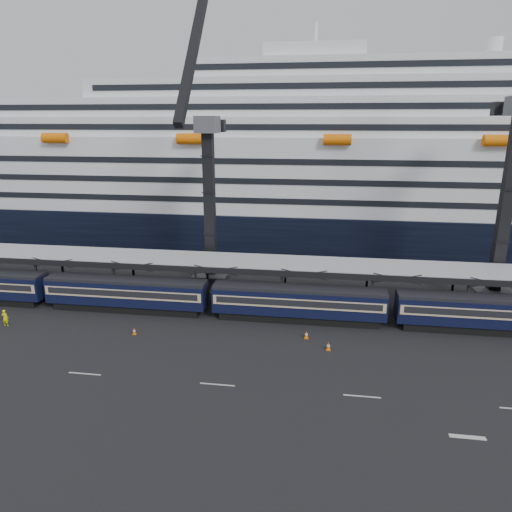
# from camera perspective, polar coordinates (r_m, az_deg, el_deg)

# --- Properties ---
(ground) EXTENTS (260.00, 260.00, 0.00)m
(ground) POSITION_cam_1_polar(r_m,az_deg,el_deg) (43.25, 15.41, -13.85)
(ground) COLOR black
(ground) RESTS_ON ground
(lane_markings) EXTENTS (111.00, 4.27, 0.02)m
(lane_markings) POSITION_cam_1_polar(r_m,az_deg,el_deg) (40.89, 28.25, -17.29)
(lane_markings) COLOR beige
(lane_markings) RESTS_ON ground
(train) EXTENTS (133.05, 3.00, 4.05)m
(train) POSITION_cam_1_polar(r_m,az_deg,el_deg) (50.88, 9.08, -5.89)
(train) COLOR black
(train) RESTS_ON ground
(canopy) EXTENTS (130.00, 6.25, 5.53)m
(canopy) POSITION_cam_1_polar(r_m,az_deg,el_deg) (53.91, 14.14, -1.45)
(canopy) COLOR #92959A
(canopy) RESTS_ON ground
(cruise_ship) EXTENTS (214.09, 28.84, 34.00)m
(cruise_ship) POSITION_cam_1_polar(r_m,az_deg,el_deg) (83.69, 11.67, 9.99)
(cruise_ship) COLOR black
(cruise_ship) RESTS_ON ground
(crane_dark_near) EXTENTS (4.50, 17.75, 35.08)m
(crane_dark_near) POSITION_cam_1_polar(r_m,az_deg,el_deg) (58.20, -5.93, 7.06)
(crane_dark_near) COLOR #4D4F55
(crane_dark_near) RESTS_ON ground
(crane_dark_mid) EXTENTS (4.50, 18.24, 39.64)m
(crane_dark_mid) POSITION_cam_1_polar(r_m,az_deg,el_deg) (59.07, 29.08, 6.62)
(crane_dark_mid) COLOR #4D4F55
(crane_dark_mid) RESTS_ON ground
(worker) EXTENTS (0.70, 0.46, 1.89)m
(worker) POSITION_cam_1_polar(r_m,az_deg,el_deg) (56.80, -28.87, -6.78)
(worker) COLOR #EDEE0C
(worker) RESTS_ON ground
(traffic_cone_b) EXTENTS (0.37, 0.37, 0.73)m
(traffic_cone_b) POSITION_cam_1_polar(r_m,az_deg,el_deg) (49.91, -14.98, -9.04)
(traffic_cone_b) COLOR orange
(traffic_cone_b) RESTS_ON ground
(traffic_cone_c) EXTENTS (0.43, 0.43, 0.86)m
(traffic_cone_c) POSITION_cam_1_polar(r_m,az_deg,el_deg) (45.73, 9.04, -11.05)
(traffic_cone_c) COLOR orange
(traffic_cone_c) RESTS_ON ground
(traffic_cone_d) EXTENTS (0.42, 0.42, 0.84)m
(traffic_cone_d) POSITION_cam_1_polar(r_m,az_deg,el_deg) (47.67, 6.32, -9.74)
(traffic_cone_d) COLOR orange
(traffic_cone_d) RESTS_ON ground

